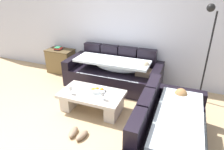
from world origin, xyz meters
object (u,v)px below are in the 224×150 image
Objects in this scene: wine_glass_near_right at (103,94)px; open_magazine at (104,95)px; book_stack_on_cabinet at (58,48)px; wine_glass_near_left at (71,88)px; fruit_bowl at (98,90)px; couch_near_window at (169,133)px; floor_lamp at (206,50)px; side_cabinet at (61,61)px; coffee_table at (92,99)px; pair_of_shoes at (78,134)px; couch_along_wall at (115,73)px.

wine_glass_near_right is 0.19m from open_magazine.
wine_glass_near_left is at bearing -48.84° from book_stack_on_cabinet.
fruit_bowl is at bearing 133.02° from wine_glass_near_right.
couch_near_window is 11.56× the size of wine_glass_near_left.
open_magazine is 2.09m from floor_lamp.
wine_glass_near_left is 1.98m from side_cabinet.
wine_glass_near_right is 2.44m from book_stack_on_cabinet.
coffee_table is 2.35m from floor_lamp.
wine_glass_near_right is 0.09× the size of floor_lamp.
fruit_bowl is at bearing 40.87° from coffee_table.
open_magazine is 0.14× the size of floor_lamp.
coffee_table is at bearing 98.24° from pair_of_shoes.
book_stack_on_cabinet is at bearing 142.92° from wine_glass_near_right.
wine_glass_near_left is 0.64m from wine_glass_near_right.
couch_near_window is at bearing -24.06° from fruit_bowl.
open_magazine is (0.60, 0.17, -0.11)m from wine_glass_near_left.
book_stack_on_cabinet reaches higher than fruit_bowl.
pair_of_shoes is at bearing -50.31° from side_cabinet.
wine_glass_near_right is at bearing 2.62° from wine_glass_near_left.
coffee_table is (-1.50, 0.55, -0.10)m from couch_near_window.
floor_lamp is (3.51, -0.24, 0.80)m from side_cabinet.
wine_glass_near_left is (-0.43, -0.25, 0.08)m from fruit_bowl.
book_stack_on_cabinet is 0.67× the size of pair_of_shoes.
book_stack_on_cabinet is at bearing -174.15° from side_cabinet.
wine_glass_near_right is (0.25, -1.25, 0.16)m from couch_along_wall.
coffee_table is at bearing 154.36° from wine_glass_near_right.
wine_glass_near_right reaches higher than fruit_bowl.
open_magazine is (0.17, -0.07, -0.04)m from fruit_bowl.
couch_along_wall is at bearing -7.79° from side_cabinet.
couch_near_window reaches higher than wine_glass_near_left.
side_cabinet is 3.60m from floor_lamp.
side_cabinet is at bearing 176.08° from floor_lamp.
fruit_bowl is (0.05, -1.03, 0.09)m from couch_along_wall.
coffee_table is 4.29× the size of open_magazine.
book_stack_on_cabinet is (-1.94, 1.47, 0.18)m from wine_glass_near_right.
open_magazine reaches higher than pair_of_shoes.
book_stack_on_cabinet is (-1.65, 1.33, 0.44)m from coffee_table.
side_cabinet is at bearing 142.39° from wine_glass_near_right.
coffee_table is 1.67× the size of side_cabinet.
couch_near_window is at bearing -20.24° from coffee_table.
wine_glass_near_right is at bearing -46.98° from fruit_bowl.
floor_lamp is at bearing 30.10° from coffee_table.
coffee_table is 2.10m from side_cabinet.
pair_of_shoes is (0.07, -1.86, -0.29)m from couch_along_wall.
floor_lamp is at bearing 46.07° from pair_of_shoes.
wine_glass_near_left is at bearing -49.61° from side_cabinet.
wine_glass_near_left reaches higher than open_magazine.
coffee_table reaches higher than pair_of_shoes.
wine_glass_near_left is at bearing 78.23° from couch_near_window.
wine_glass_near_left is (-0.39, -1.27, 0.16)m from couch_along_wall.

